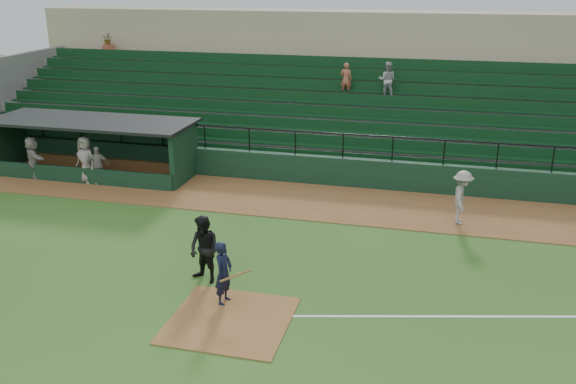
# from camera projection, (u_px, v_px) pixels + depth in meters

# --- Properties ---
(ground) EXTENTS (90.00, 90.00, 0.00)m
(ground) POSITION_uv_depth(u_px,v_px,m) (242.00, 301.00, 16.48)
(ground) COLOR #2D591C
(ground) RESTS_ON ground
(warning_track) EXTENTS (40.00, 4.00, 0.03)m
(warning_track) POSITION_uv_depth(u_px,v_px,m) (307.00, 201.00, 23.79)
(warning_track) COLOR brown
(warning_track) RESTS_ON ground
(home_plate_dirt) EXTENTS (3.00, 3.00, 0.03)m
(home_plate_dirt) POSITION_uv_depth(u_px,v_px,m) (230.00, 320.00, 15.56)
(home_plate_dirt) COLOR brown
(home_plate_dirt) RESTS_ON ground
(foul_line) EXTENTS (17.49, 4.44, 0.01)m
(foul_line) POSITION_uv_depth(u_px,v_px,m) (554.00, 317.00, 15.73)
(foul_line) COLOR white
(foul_line) RESTS_ON ground
(stadium_structure) EXTENTS (38.00, 13.08, 6.40)m
(stadium_structure) POSITION_uv_depth(u_px,v_px,m) (344.00, 101.00, 30.76)
(stadium_structure) COLOR #10311D
(stadium_structure) RESTS_ON ground
(dugout) EXTENTS (8.90, 3.20, 2.42)m
(dugout) POSITION_uv_depth(u_px,v_px,m) (99.00, 142.00, 27.03)
(dugout) COLOR #10311D
(dugout) RESTS_ON ground
(batter_at_plate) EXTENTS (1.04, 0.71, 1.76)m
(batter_at_plate) POSITION_uv_depth(u_px,v_px,m) (224.00, 273.00, 16.12)
(batter_at_plate) COLOR black
(batter_at_plate) RESTS_ON ground
(umpire) EXTENTS (1.16, 1.05, 1.96)m
(umpire) POSITION_uv_depth(u_px,v_px,m) (204.00, 250.00, 17.25)
(umpire) COLOR black
(umpire) RESTS_ON ground
(runner) EXTENTS (0.76, 1.26, 1.90)m
(runner) POSITION_uv_depth(u_px,v_px,m) (462.00, 197.00, 21.31)
(runner) COLOR gray
(runner) RESTS_ON warning_track
(dugout_player_a) EXTENTS (1.02, 0.72, 1.61)m
(dugout_player_a) POSITION_uv_depth(u_px,v_px,m) (98.00, 165.00, 25.43)
(dugout_player_a) COLOR gray
(dugout_player_a) RESTS_ON warning_track
(dugout_player_b) EXTENTS (1.09, 0.84, 1.97)m
(dugout_player_b) POSITION_uv_depth(u_px,v_px,m) (86.00, 160.00, 25.57)
(dugout_player_b) COLOR gray
(dugout_player_b) RESTS_ON warning_track
(dugout_player_c) EXTENTS (1.64, 1.49, 1.82)m
(dugout_player_c) POSITION_uv_depth(u_px,v_px,m) (33.00, 157.00, 26.15)
(dugout_player_c) COLOR #A7A19C
(dugout_player_c) RESTS_ON warning_track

